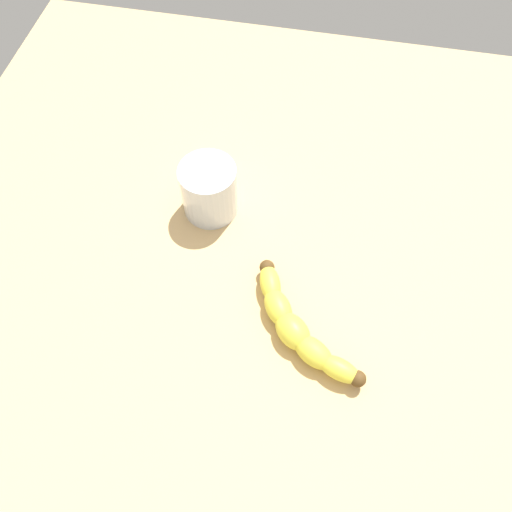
% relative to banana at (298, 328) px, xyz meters
% --- Properties ---
extents(wooden_tabletop, '(1.20, 1.20, 0.03)m').
position_rel_banana_xyz_m(wooden_tabletop, '(0.03, 0.01, -0.03)').
color(wooden_tabletop, tan).
rests_on(wooden_tabletop, ground).
extents(banana, '(0.16, 0.17, 0.04)m').
position_rel_banana_xyz_m(banana, '(0.00, 0.00, 0.00)').
color(banana, yellow).
rests_on(banana, wooden_tabletop).
extents(smoothie_glass, '(0.08, 0.08, 0.09)m').
position_rel_banana_xyz_m(smoothie_glass, '(0.18, 0.16, 0.02)').
color(smoothie_glass, silver).
rests_on(smoothie_glass, wooden_tabletop).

